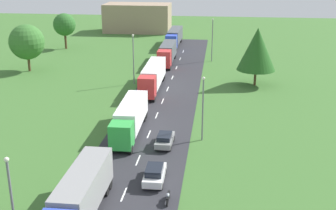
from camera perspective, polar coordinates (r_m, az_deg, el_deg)
name	(u,v)px	position (r m, az deg, el deg)	size (l,w,h in m)	color
road	(138,161)	(45.88, -3.94, -7.27)	(10.00, 140.00, 0.06)	#2B2B30
lane_marking_centre	(130,180)	(42.28, -4.97, -9.66)	(0.16, 120.41, 0.01)	white
truck_lead	(79,197)	(35.91, -11.45, -11.61)	(2.52, 12.26, 3.76)	blue
truck_second	(130,117)	(52.09, -4.95, -1.56)	(2.71, 12.43, 3.51)	green
truck_third	(153,76)	(69.49, -1.98, 3.83)	(2.63, 14.26, 3.68)	red
truck_fourth	(167,53)	(86.47, -0.10, 6.82)	(2.56, 12.60, 3.66)	red
truck_fifth	(174,37)	(103.69, 0.84, 8.87)	(2.67, 13.79, 3.77)	blue
car_second	(155,174)	(41.45, -1.75, -8.93)	(1.89, 4.19, 1.60)	white
car_third	(165,139)	(48.92, -0.43, -4.49)	(1.84, 4.13, 1.43)	gray
motorcycle_courier	(168,197)	(38.47, 0.01, -11.87)	(0.28, 1.94, 0.91)	black
lamppost_lead	(12,200)	(32.82, -19.65, -11.54)	(0.36, 0.36, 7.45)	slate
lamppost_second	(203,105)	(49.44, 4.56, -0.02)	(0.36, 0.36, 7.57)	slate
lamppost_third	(133,57)	(71.91, -4.52, 6.28)	(0.36, 0.36, 8.28)	slate
lamppost_fourth	(212,38)	(88.39, 5.78, 8.69)	(0.36, 0.36, 8.52)	slate
tree_birch	(64,25)	(102.85, -13.32, 10.13)	(5.01, 5.01, 8.01)	#513823
tree_maple	(27,42)	(83.90, -17.89, 7.80)	(6.34, 6.34, 8.59)	#513823
tree_pine	(257,49)	(72.18, 11.49, 7.13)	(6.21, 6.21, 9.41)	#513823
distant_building	(138,18)	(124.20, -3.97, 11.24)	(17.96, 9.29, 7.67)	#9E846B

